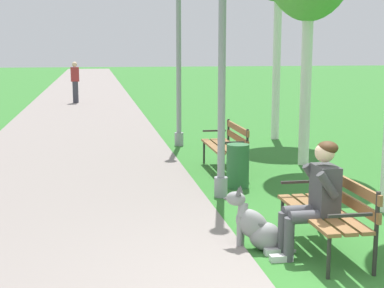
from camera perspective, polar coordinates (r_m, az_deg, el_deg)
The scene contains 9 objects.
paved_path at distance 28.72m, azimuth -10.72°, elevation 5.17°, with size 4.06×60.00×0.04m, color gray.
park_bench_near at distance 6.35m, azimuth 13.71°, elevation -6.16°, with size 0.55×1.50×0.85m.
park_bench_mid at distance 10.29m, azimuth 3.59°, elevation 0.16°, with size 0.55×1.50×0.85m.
person_seated_on_near_bench at distance 6.16m, azimuth 12.28°, elevation -4.98°, with size 0.74×0.49×1.25m.
dog_grey at distance 6.37m, azimuth 6.47°, elevation -8.26°, with size 0.76×0.50×0.71m.
lamp_post_near at distance 8.28m, azimuth 3.03°, elevation 8.42°, with size 0.24×0.24×3.92m.
lamp_post_mid at distance 12.73m, azimuth -1.35°, elevation 10.09°, with size 0.24×0.24×4.45m.
litter_bin at distance 9.06m, azimuth 4.62°, elevation -2.22°, with size 0.36×0.36×0.70m, color #2D6638.
pedestrian_distant at distance 22.88m, azimuth -11.67°, elevation 6.08°, with size 0.32×0.22×1.65m.
Camera 1 is at (-1.95, -4.63, 2.22)m, focal length 53.04 mm.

